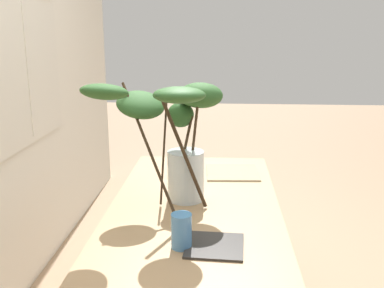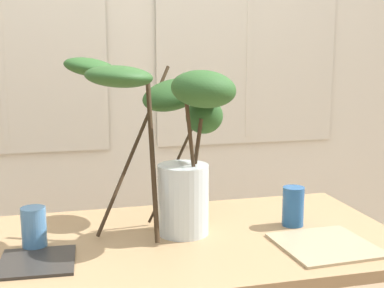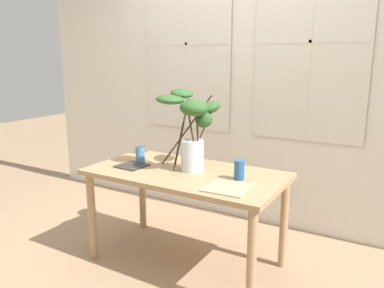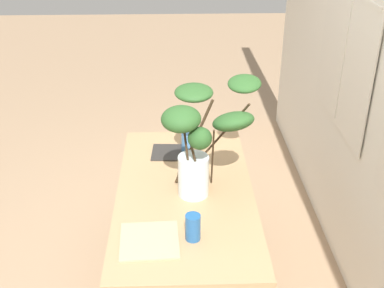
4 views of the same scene
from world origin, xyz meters
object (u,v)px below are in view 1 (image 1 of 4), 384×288
Objects in this scene: drinking_glass_blue_right at (194,161)px; plate_square_left at (215,246)px; plate_square_right at (232,172)px; dining_table at (195,221)px; drinking_glass_blue_left at (181,231)px; vase_with_branches at (173,128)px.

drinking_glass_blue_right reaches higher than plate_square_left.
plate_square_right is (0.84, -0.08, -0.00)m from plate_square_left.
plate_square_left is (-0.83, -0.12, -0.06)m from drinking_glass_blue_right.
drinking_glass_blue_right reaches higher than dining_table.
dining_table is 11.17× the size of drinking_glass_blue_left.
drinking_glass_blue_right reaches higher than plate_square_right.
plate_square_right is (0.85, -0.20, -0.06)m from drinking_glass_blue_left.
drinking_glass_blue_right reaches higher than drinking_glass_blue_left.
dining_table is at bearing 12.53° from plate_square_left.
dining_table is 10.68× the size of drinking_glass_blue_right.
dining_table is at bearing -89.27° from vase_with_branches.
drinking_glass_blue_right is 0.65× the size of plate_square_left.
dining_table is at bearing -3.21° from drinking_glass_blue_left.
dining_table is at bearing 157.35° from plate_square_right.
vase_with_branches is 0.52m from drinking_glass_blue_left.
plate_square_left is (0.01, -0.12, -0.06)m from drinking_glass_blue_left.
drinking_glass_blue_left is 0.62× the size of plate_square_left.
plate_square_left is at bearing -84.79° from drinking_glass_blue_left.
drinking_glass_blue_left is at bearing 95.21° from plate_square_left.
drinking_glass_blue_right is at bearing 0.32° from drinking_glass_blue_left.
dining_table is 2.30× the size of vase_with_branches.
drinking_glass_blue_left is 0.96× the size of drinking_glass_blue_right.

